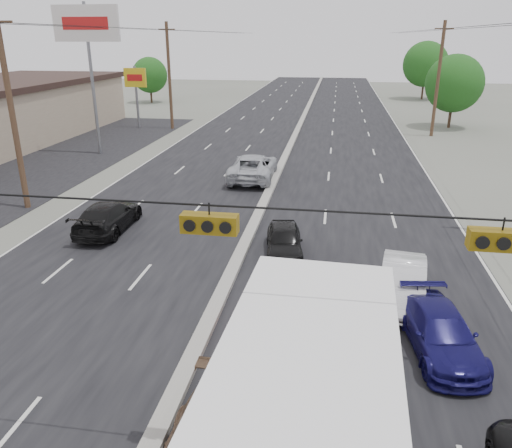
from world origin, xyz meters
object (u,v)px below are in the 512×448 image
object	(u,v)px
box_truck	(311,404)
tree_left_far	(150,75)
utility_pole_left_b	(12,112)
pole_sign_billboard	(87,33)
utility_pole_right_c	(438,79)
oncoming_far	(253,167)
red_sedan	(286,320)
queue_car_a	(284,241)
oncoming_near	(108,217)
queue_car_d	(441,333)
tree_right_far	(426,64)
queue_car_b	(403,283)
pole_sign_far	(136,83)
utility_pole_left_c	(169,76)
tree_right_mid	(454,83)

from	to	relation	value
box_truck	tree_left_far	bearing A→B (deg)	115.60
utility_pole_left_b	pole_sign_billboard	size ratio (longest dim) A/B	0.91
utility_pole_right_c	oncoming_far	world-z (taller)	utility_pole_right_c
utility_pole_left_b	box_truck	world-z (taller)	utility_pole_left_b
tree_left_far	oncoming_far	size ratio (longest dim) A/B	1.04
red_sedan	queue_car_a	xyz separation A→B (m)	(-0.72, 6.26, -0.00)
red_sedan	oncoming_near	bearing A→B (deg)	135.77
queue_car_d	red_sedan	bearing A→B (deg)	173.08
tree_right_far	queue_car_a	world-z (taller)	tree_right_far
queue_car_b	pole_sign_billboard	bearing A→B (deg)	143.48
pole_sign_far	utility_pole_right_c	bearing A→B (deg)	0.00
box_truck	oncoming_far	world-z (taller)	box_truck
tree_left_far	queue_car_b	world-z (taller)	tree_left_far
tree_right_far	oncoming_near	size ratio (longest dim) A/B	1.69
utility_pole_left_c	utility_pole_right_c	world-z (taller)	same
utility_pole_left_c	box_truck	world-z (taller)	utility_pole_left_c
utility_pole_left_c	oncoming_near	distance (m)	28.46
utility_pole_right_c	utility_pole_left_c	bearing A→B (deg)	180.00
queue_car_a	oncoming_near	xyz separation A→B (m)	(-8.50, 1.47, 0.07)
pole_sign_far	tree_right_far	xyz separation A→B (m)	(32.00, 30.00, 0.55)
red_sedan	box_truck	bearing A→B (deg)	-83.77
utility_pole_left_c	tree_left_far	bearing A→B (deg)	115.41
utility_pole_right_c	tree_right_mid	world-z (taller)	utility_pole_right_c
utility_pole_left_b	utility_pole_right_c	world-z (taller)	same
tree_right_mid	tree_right_far	size ratio (longest dim) A/B	0.88
tree_left_far	box_truck	world-z (taller)	tree_left_far
tree_left_far	queue_car_b	size ratio (longest dim) A/B	1.45
tree_right_far	oncoming_near	bearing A→B (deg)	-111.54
tree_left_far	tree_right_far	distance (m)	39.31
utility_pole_right_c	queue_car_d	world-z (taller)	utility_pole_right_c
queue_car_b	tree_right_far	bearing A→B (deg)	88.96
pole_sign_billboard	pole_sign_far	size ratio (longest dim) A/B	1.83
tree_right_far	red_sedan	distance (m)	66.76
pole_sign_billboard	red_sedan	distance (m)	29.96
utility_pole_right_c	queue_car_d	size ratio (longest dim) A/B	2.34
utility_pole_left_c	red_sedan	world-z (taller)	utility_pole_left_c
utility_pole_left_b	oncoming_far	size ratio (longest dim) A/B	1.71
queue_car_a	box_truck	bearing A→B (deg)	-89.17
oncoming_far	utility_pole_right_c	bearing A→B (deg)	-129.62
box_truck	oncoming_far	size ratio (longest dim) A/B	1.38
pole_sign_billboard	oncoming_far	distance (m)	16.33
tree_left_far	queue_car_a	xyz separation A→B (m)	(23.80, -48.98, -3.09)
box_truck	queue_car_b	xyz separation A→B (m)	(2.76, 8.19, -1.38)
tree_right_mid	tree_right_far	world-z (taller)	tree_right_far
tree_right_far	red_sedan	size ratio (longest dim) A/B	2.13
tree_left_far	oncoming_near	xyz separation A→B (m)	(15.30, -47.51, -3.02)
oncoming_near	oncoming_far	bearing A→B (deg)	-119.61
red_sedan	pole_sign_far	bearing A→B (deg)	113.47
tree_left_far	queue_car_a	size ratio (longest dim) A/B	1.66
utility_pole_left_c	pole_sign_far	xyz separation A→B (m)	(-3.50, -0.00, -0.70)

